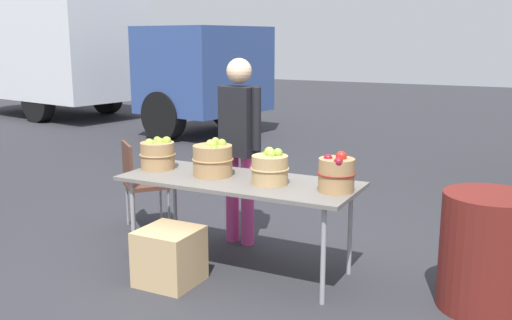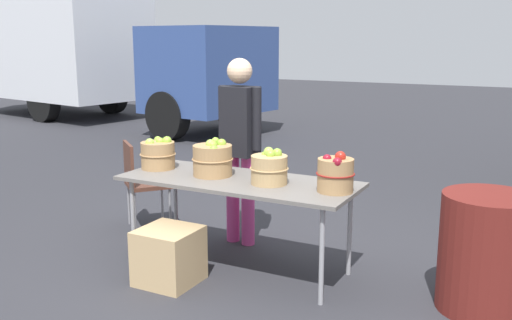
{
  "view_description": "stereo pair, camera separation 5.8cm",
  "coord_description": "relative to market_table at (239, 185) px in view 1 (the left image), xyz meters",
  "views": [
    {
      "loc": [
        2.14,
        -3.91,
        1.85
      ],
      "look_at": [
        0.0,
        0.3,
        0.85
      ],
      "focal_mm": 40.72,
      "sensor_mm": 36.0,
      "label": 1
    },
    {
      "loc": [
        2.19,
        -3.88,
        1.85
      ],
      "look_at": [
        0.0,
        0.3,
        0.85
      ],
      "focal_mm": 40.72,
      "sensor_mm": 36.0,
      "label": 2
    }
  ],
  "objects": [
    {
      "name": "ground_plane",
      "position": [
        0.0,
        0.0,
        -0.71
      ],
      "size": [
        40.0,
        40.0,
        0.0
      ],
      "primitive_type": "plane",
      "color": "#2D2D33"
    },
    {
      "name": "market_table",
      "position": [
        0.0,
        0.0,
        0.0
      ],
      "size": [
        1.9,
        0.76,
        0.75
      ],
      "color": "slate",
      "rests_on": "ground"
    },
    {
      "name": "apple_basket_green_0",
      "position": [
        -0.8,
        0.03,
        0.17
      ],
      "size": [
        0.31,
        0.31,
        0.27
      ],
      "color": "#A87F51",
      "rests_on": "market_table"
    },
    {
      "name": "apple_basket_green_1",
      "position": [
        -0.25,
        0.02,
        0.18
      ],
      "size": [
        0.34,
        0.34,
        0.3
      ],
      "color": "#A87F51",
      "rests_on": "market_table"
    },
    {
      "name": "apple_basket_green_2",
      "position": [
        0.28,
        -0.01,
        0.17
      ],
      "size": [
        0.3,
        0.3,
        0.28
      ],
      "color": "tan",
      "rests_on": "market_table"
    },
    {
      "name": "apple_basket_red_0",
      "position": [
        0.81,
        -0.0,
        0.18
      ],
      "size": [
        0.28,
        0.28,
        0.3
      ],
      "color": "#A87F51",
      "rests_on": "market_table"
    },
    {
      "name": "vendor_adult",
      "position": [
        -0.29,
        0.55,
        0.28
      ],
      "size": [
        0.44,
        0.26,
        1.67
      ],
      "rotation": [
        0.0,
        0.0,
        3.02
      ],
      "color": "#CC3F8C",
      "rests_on": "ground"
    },
    {
      "name": "box_truck",
      "position": [
        -7.34,
        6.2,
        0.78
      ],
      "size": [
        7.95,
        3.44,
        2.75
      ],
      "rotation": [
        0.0,
        0.0,
        -0.17
      ],
      "color": "silver",
      "rests_on": "ground"
    },
    {
      "name": "folding_chair",
      "position": [
        -1.35,
        0.46,
        -0.2
      ],
      "size": [
        0.56,
        0.56,
        0.86
      ],
      "rotation": [
        0.0,
        0.0,
        2.44
      ],
      "color": "brown",
      "rests_on": "ground"
    },
    {
      "name": "trash_barrel",
      "position": [
        1.85,
        0.16,
        -0.3
      ],
      "size": [
        0.64,
        0.64,
        0.82
      ],
      "primitive_type": "cylinder",
      "color": "maroon",
      "rests_on": "ground"
    },
    {
      "name": "produce_crate",
      "position": [
        -0.34,
        -0.48,
        -0.49
      ],
      "size": [
        0.43,
        0.43,
        0.43
      ],
      "primitive_type": "cube",
      "color": "tan",
      "rests_on": "ground"
    }
  ]
}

